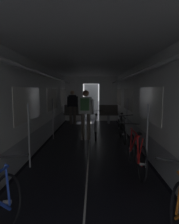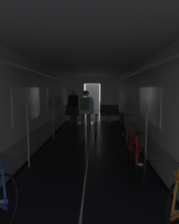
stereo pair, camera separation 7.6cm
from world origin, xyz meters
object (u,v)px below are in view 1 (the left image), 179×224
(person_cyclist_aisle, at_px, (86,110))
(person_standing_near_bench, at_px, (73,105))
(bench_seat_far_left, at_px, (73,112))
(bicycle_red, at_px, (136,153))
(bicycle_black, at_px, (122,130))
(bicycle_white_in_aisle, at_px, (96,127))
(bench_seat_far_right, at_px, (108,112))

(person_cyclist_aisle, relative_size, person_standing_near_bench, 1.00)
(bench_seat_far_left, distance_m, bicycle_red, 6.43)
(bicycle_black, bearing_deg, person_standing_near_bench, 121.44)
(person_cyclist_aisle, bearing_deg, bench_seat_far_left, 102.49)
(person_standing_near_bench, bearing_deg, bicycle_black, -58.56)
(bicycle_red, bearing_deg, person_standing_near_bench, 108.30)
(person_cyclist_aisle, xyz_separation_m, bicycle_white_in_aisle, (0.34, 0.27, -0.63))
(bicycle_black, relative_size, person_cyclist_aisle, 1.00)
(bench_seat_far_right, xyz_separation_m, person_standing_near_bench, (-1.80, -0.38, 0.41))
(bench_seat_far_right, bearing_deg, bench_seat_far_left, 180.00)
(bench_seat_far_right, relative_size, bicycle_white_in_aisle, 0.58)
(bench_seat_far_left, distance_m, bicycle_white_in_aisle, 3.37)
(bicycle_red, bearing_deg, bench_seat_far_right, 91.02)
(bench_seat_far_left, relative_size, person_cyclist_aisle, 0.58)
(bicycle_white_in_aisle, bearing_deg, person_cyclist_aisle, -142.17)
(bench_seat_far_left, distance_m, bench_seat_far_right, 1.80)
(bicycle_white_in_aisle, bearing_deg, person_standing_near_bench, 111.52)
(bicycle_black, distance_m, person_cyclist_aisle, 1.37)
(bench_seat_far_right, bearing_deg, person_standing_near_bench, -168.17)
(bicycle_red, bearing_deg, bench_seat_far_left, 107.27)
(bicycle_white_in_aisle, relative_size, person_standing_near_bench, 1.00)
(bench_seat_far_right, xyz_separation_m, bicycle_red, (0.11, -6.14, -0.18))
(bicycle_red, relative_size, person_cyclist_aisle, 1.00)
(bench_seat_far_left, bearing_deg, bicycle_red, -72.73)
(bench_seat_far_left, bearing_deg, bicycle_black, -61.27)
(bench_seat_far_right, height_order, person_cyclist_aisle, person_cyclist_aisle)
(bicycle_red, bearing_deg, person_cyclist_aisle, 113.01)
(bench_seat_far_left, relative_size, bench_seat_far_right, 1.00)
(bench_seat_far_left, xyz_separation_m, bench_seat_far_right, (1.80, 0.00, 0.00))
(bicycle_red, distance_m, bicycle_white_in_aisle, 3.07)
(person_standing_near_bench, bearing_deg, bench_seat_far_right, 11.83)
(bicycle_black, height_order, bicycle_white_in_aisle, bicycle_black)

